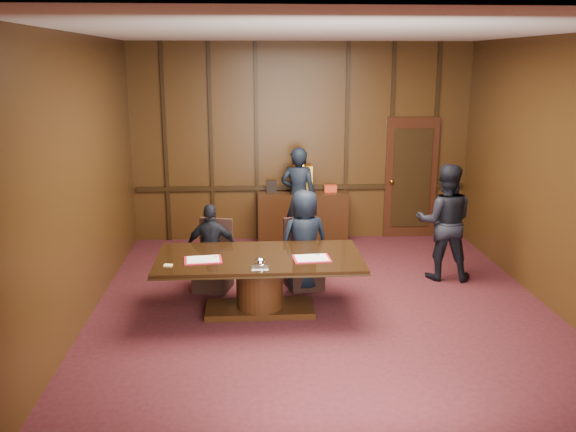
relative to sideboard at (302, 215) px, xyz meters
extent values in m
plane|color=black|center=(0.00, -3.26, -0.49)|extent=(7.00, 7.00, 0.00)
plane|color=silver|center=(0.00, -3.26, 3.01)|extent=(7.00, 7.00, 0.00)
cube|color=black|center=(0.00, 0.24, 1.26)|extent=(6.00, 0.04, 3.50)
cube|color=black|center=(0.00, -6.76, 1.26)|extent=(6.00, 0.04, 3.50)
cube|color=black|center=(-3.00, -3.26, 1.26)|extent=(0.04, 7.00, 3.50)
cube|color=black|center=(3.00, -3.26, 1.26)|extent=(0.04, 7.00, 3.50)
cube|color=black|center=(0.00, 0.21, 0.46)|extent=(5.90, 0.05, 0.08)
cube|color=black|center=(2.00, 0.20, 0.61)|extent=(0.95, 0.06, 2.20)
sphere|color=gold|center=(1.63, 0.13, 0.56)|extent=(0.08, 0.08, 0.08)
cube|color=black|center=(0.00, 0.00, -0.04)|extent=(1.60, 0.45, 0.90)
cube|color=black|center=(-0.70, 0.00, -0.46)|extent=(0.12, 0.40, 0.06)
cube|color=black|center=(0.70, 0.00, -0.46)|extent=(0.12, 0.40, 0.06)
cube|color=gold|center=(0.00, 0.00, 0.65)|extent=(0.34, 0.18, 0.48)
cylinder|color=white|center=(0.00, -0.10, 0.71)|extent=(0.22, 0.03, 0.22)
cone|color=gold|center=(0.00, 0.00, 0.97)|extent=(0.14, 0.14, 0.16)
cube|color=black|center=(-0.55, 0.02, 0.52)|extent=(0.18, 0.04, 0.22)
cube|color=red|center=(0.50, 0.02, 0.47)|extent=(0.22, 0.12, 0.12)
cube|color=black|center=(-0.83, -3.16, -0.45)|extent=(1.40, 0.60, 0.08)
cylinder|color=black|center=(-0.83, -3.16, -0.10)|extent=(0.60, 0.60, 0.62)
cube|color=black|center=(-0.83, -3.16, 0.22)|extent=(2.62, 1.32, 0.02)
cube|color=black|center=(-0.83, -3.16, 0.24)|extent=(2.60, 1.30, 0.06)
cube|color=#B01023|center=(-1.53, -3.28, 0.28)|extent=(0.49, 0.38, 0.01)
cube|color=white|center=(-1.53, -3.28, 0.29)|extent=(0.43, 0.32, 0.01)
cube|color=#B01023|center=(-0.17, -3.31, 0.28)|extent=(0.48, 0.36, 0.01)
cube|color=white|center=(-0.17, -3.31, 0.29)|extent=(0.42, 0.31, 0.01)
cube|color=white|center=(-0.83, -3.61, 0.28)|extent=(0.20, 0.14, 0.01)
ellipsoid|color=white|center=(-0.83, -3.61, 0.34)|extent=(0.13, 0.13, 0.10)
cube|color=#ECCA73|center=(-1.94, -3.47, 0.28)|extent=(0.11, 0.09, 0.01)
cube|color=black|center=(-1.48, -2.31, -0.26)|extent=(0.59, 0.59, 0.46)
cube|color=black|center=(-1.42, -2.11, 0.23)|extent=(0.48, 0.18, 0.55)
cylinder|color=black|center=(-1.68, -2.51, -0.37)|extent=(0.04, 0.04, 0.23)
cylinder|color=black|center=(-1.28, -2.11, -0.37)|extent=(0.04, 0.04, 0.23)
cube|color=black|center=(-0.18, -2.31, -0.26)|extent=(0.58, 0.58, 0.46)
cube|color=black|center=(-0.22, -2.11, 0.23)|extent=(0.48, 0.17, 0.55)
cylinder|color=black|center=(-0.38, -2.51, -0.37)|extent=(0.04, 0.04, 0.23)
cylinder|color=black|center=(0.02, -2.11, -0.37)|extent=(0.04, 0.04, 0.23)
imported|color=black|center=(-1.48, -2.36, 0.14)|extent=(0.76, 0.36, 1.26)
imported|color=black|center=(-0.18, -2.36, 0.24)|extent=(0.80, 0.63, 1.44)
imported|color=black|center=(-0.09, -0.16, 0.38)|extent=(0.73, 0.58, 1.74)
imported|color=black|center=(1.92, -2.04, 0.38)|extent=(0.96, 0.81, 1.73)
camera|label=1|loc=(-0.93, -10.54, 2.69)|focal=38.00mm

